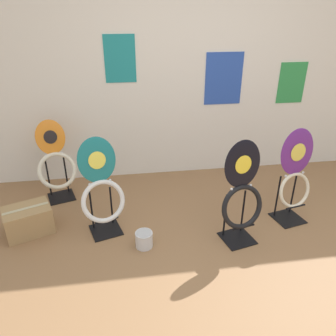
{
  "coord_description": "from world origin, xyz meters",
  "views": [
    {
      "loc": [
        -0.83,
        -1.81,
        1.99
      ],
      "look_at": [
        -0.42,
        1.03,
        0.55
      ],
      "focal_mm": 35.0,
      "sensor_mm": 36.0,
      "label": 1
    }
  ],
  "objects_px": {
    "toilet_seat_display_purple_note": "(295,175)",
    "paint_can": "(144,239)",
    "toilet_seat_display_orange_sun": "(56,165)",
    "toilet_seat_display_jazz_black": "(242,199)",
    "storage_box": "(28,220)",
    "toilet_seat_display_teal_sax": "(101,190)"
  },
  "relations": [
    {
      "from": "toilet_seat_display_jazz_black",
      "to": "paint_can",
      "type": "relative_size",
      "value": 6.09
    },
    {
      "from": "toilet_seat_display_purple_note",
      "to": "paint_can",
      "type": "distance_m",
      "value": 1.57
    },
    {
      "from": "toilet_seat_display_purple_note",
      "to": "toilet_seat_display_teal_sax",
      "type": "height_order",
      "value": "toilet_seat_display_purple_note"
    },
    {
      "from": "toilet_seat_display_jazz_black",
      "to": "storage_box",
      "type": "relative_size",
      "value": 1.94
    },
    {
      "from": "paint_can",
      "to": "toilet_seat_display_jazz_black",
      "type": "bearing_deg",
      "value": -1.39
    },
    {
      "from": "toilet_seat_display_purple_note",
      "to": "toilet_seat_display_orange_sun",
      "type": "xyz_separation_m",
      "value": [
        -2.38,
        0.77,
        -0.1
      ]
    },
    {
      "from": "paint_can",
      "to": "storage_box",
      "type": "bearing_deg",
      "value": 160.76
    },
    {
      "from": "toilet_seat_display_purple_note",
      "to": "toilet_seat_display_orange_sun",
      "type": "relative_size",
      "value": 1.11
    },
    {
      "from": "paint_can",
      "to": "storage_box",
      "type": "xyz_separation_m",
      "value": [
        -1.08,
        0.38,
        0.05
      ]
    },
    {
      "from": "toilet_seat_display_purple_note",
      "to": "toilet_seat_display_jazz_black",
      "type": "relative_size",
      "value": 0.99
    },
    {
      "from": "toilet_seat_display_orange_sun",
      "to": "storage_box",
      "type": "relative_size",
      "value": 1.73
    },
    {
      "from": "toilet_seat_display_purple_note",
      "to": "toilet_seat_display_jazz_black",
      "type": "height_order",
      "value": "toilet_seat_display_jazz_black"
    },
    {
      "from": "toilet_seat_display_jazz_black",
      "to": "toilet_seat_display_orange_sun",
      "type": "distance_m",
      "value": 2.04
    },
    {
      "from": "toilet_seat_display_purple_note",
      "to": "paint_can",
      "type": "relative_size",
      "value": 6.0
    },
    {
      "from": "toilet_seat_display_purple_note",
      "to": "paint_can",
      "type": "height_order",
      "value": "toilet_seat_display_purple_note"
    },
    {
      "from": "toilet_seat_display_jazz_black",
      "to": "toilet_seat_display_orange_sun",
      "type": "xyz_separation_m",
      "value": [
        -1.76,
        1.02,
        -0.05
      ]
    },
    {
      "from": "toilet_seat_display_teal_sax",
      "to": "toilet_seat_display_jazz_black",
      "type": "height_order",
      "value": "toilet_seat_display_jazz_black"
    },
    {
      "from": "storage_box",
      "to": "toilet_seat_display_purple_note",
      "type": "bearing_deg",
      "value": -3.28
    },
    {
      "from": "toilet_seat_display_jazz_black",
      "to": "toilet_seat_display_orange_sun",
      "type": "bearing_deg",
      "value": 149.77
    },
    {
      "from": "toilet_seat_display_purple_note",
      "to": "toilet_seat_display_teal_sax",
      "type": "bearing_deg",
      "value": 177.83
    },
    {
      "from": "toilet_seat_display_jazz_black",
      "to": "paint_can",
      "type": "height_order",
      "value": "toilet_seat_display_jazz_black"
    },
    {
      "from": "toilet_seat_display_jazz_black",
      "to": "toilet_seat_display_purple_note",
      "type": "bearing_deg",
      "value": 22.0
    }
  ]
}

